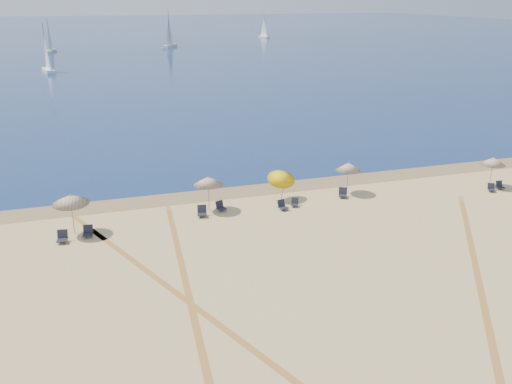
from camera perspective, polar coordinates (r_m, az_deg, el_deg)
The scene contains 21 objects.
ocean at distance 238.02m, azimuth -15.57°, elevation 16.22°, with size 500.00×500.00×0.00m, color #0C2151.
wet_sand at distance 40.24m, azimuth -1.70°, elevation 0.15°, with size 500.00×500.00×0.00m, color olive.
umbrella_1 at distance 34.02m, azimuth -19.24°, elevation -0.75°, with size 2.18×2.20×2.63m.
umbrella_2 at distance 35.91m, azimuth -5.14°, elevation 1.20°, with size 2.00×2.00×2.50m.
umbrella_3 at distance 37.82m, azimuth 2.76°, elevation 1.69°, with size 1.98×2.03×2.47m.
umbrella_4 at distance 39.55m, azimuth 9.87°, elevation 2.70°, with size 1.85×1.87×2.45m.
umbrella_5 at distance 44.16m, azimuth 24.05°, elevation 3.04°, with size 1.87×1.87×2.43m.
chair_1 at distance 33.87m, azimuth -20.02°, elevation -4.56°, with size 0.68×0.77×0.73m.
chair_2 at distance 34.15m, azimuth -17.55°, elevation -4.08°, with size 0.65×0.74×0.70m.
chair_3 at distance 35.67m, azimuth -5.80°, elevation -2.11°, with size 0.74×0.82×0.74m.
chair_4 at distance 36.49m, azimuth -3.82°, elevation -1.56°, with size 0.72×0.79×0.67m.
chair_5 at distance 36.62m, azimuth 2.84°, elevation -1.45°, with size 0.72×0.79×0.68m.
chair_6 at distance 37.25m, azimuth 4.18°, elevation -1.16°, with size 0.68×0.72×0.59m.
chair_7 at distance 39.32m, azimuth 9.28°, elevation -0.13°, with size 0.83×0.88×0.71m.
chair_8 at distance 43.75m, azimuth 23.89°, elevation 0.40°, with size 0.69×0.74×0.61m.
chair_9 at distance 44.60m, azimuth 24.66°, elevation 0.64°, with size 0.53×0.62×0.61m.
sailboat_0 at distance 159.88m, azimuth -9.26°, elevation 16.12°, with size 5.00×6.54×9.93m.
sailboat_1 at distance 153.49m, azimuth -21.21°, elevation 14.74°, with size 2.63×5.89×8.50m.
sailboat_2 at distance 196.04m, azimuth 0.85°, elevation 16.88°, with size 2.61×5.26×7.60m.
sailboat_3 at distance 112.23m, azimuth -21.49°, elevation 13.24°, with size 2.81×6.29×9.09m.
tire_tracks at distance 26.44m, azimuth 2.57°, elevation -11.30°, with size 52.96×44.63×0.00m.
Camera 1 is at (-10.16, -12.40, 13.83)m, focal length 37.36 mm.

